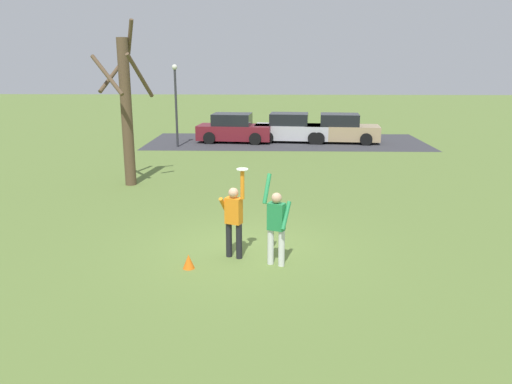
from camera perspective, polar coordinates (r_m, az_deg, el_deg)
The scene contains 11 objects.
ground_plane at distance 12.09m, azimuth -1.24°, elevation -6.64°, with size 120.00×120.00×0.00m, color olive.
person_catcher at distance 11.38m, azimuth -2.54°, elevation -2.79°, with size 0.58×0.49×2.08m.
person_defender at distance 10.96m, azimuth 2.31°, elevation -3.49°, with size 0.64×0.58×2.04m.
frisbee_disc at distance 11.00m, azimuth -1.56°, elevation 2.59°, with size 0.25×0.25×0.02m, color white.
parked_car_maroon at distance 28.49m, azimuth -2.50°, elevation 7.14°, with size 4.25×2.33×1.59m.
parked_car_silver at distance 28.70m, azimuth 3.97°, elevation 7.17°, with size 4.25×2.33×1.59m.
parked_car_tan at distance 28.68m, azimuth 9.62°, elevation 7.00°, with size 4.25×2.33×1.59m.
parking_strip at distance 28.71m, azimuth 3.47°, elevation 5.72°, with size 15.45×6.40×0.01m, color #38383D.
bare_tree_tall at distance 18.60m, azimuth -14.50°, elevation 9.23°, with size 2.01×1.93×5.79m.
lamppost_by_lot at distance 26.88m, azimuth -9.07°, elevation 10.52°, with size 0.28×0.28×4.26m.
field_cone_orange at distance 11.14m, azimuth -7.63°, elevation -7.79°, with size 0.26×0.26×0.32m, color orange.
Camera 1 is at (0.59, -11.27, 4.36)m, focal length 35.33 mm.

